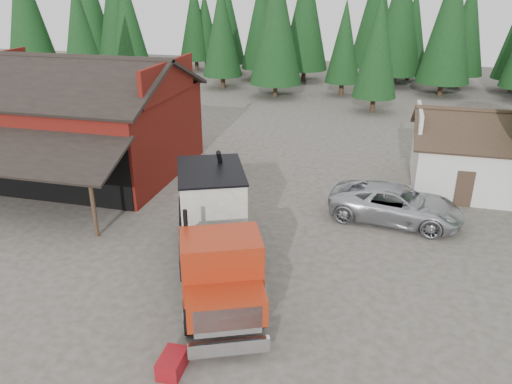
# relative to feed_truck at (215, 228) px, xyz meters

# --- Properties ---
(ground) EXTENTS (120.00, 120.00, 0.00)m
(ground) POSITION_rel_feed_truck_xyz_m (-0.98, -0.27, -2.16)
(ground) COLOR #4B453B
(ground) RESTS_ON ground
(red_barn) EXTENTS (12.80, 13.63, 7.18)m
(red_barn) POSITION_rel_feed_truck_xyz_m (-11.98, 9.63, 0.53)
(red_barn) COLOR maroon
(red_barn) RESTS_ON ground
(farmhouse) EXTENTS (8.60, 6.42, 4.65)m
(farmhouse) POSITION_rel_feed_truck_xyz_m (12.02, 12.73, -0.50)
(farmhouse) COLOR silver
(farmhouse) RESTS_ON ground
(conifer_backdrop) EXTENTS (76.00, 16.00, 16.00)m
(conifer_backdrop) POSITION_rel_feed_truck_xyz_m (-0.98, 41.73, -2.16)
(conifer_backdrop) COLOR black
(conifer_backdrop) RESTS_ON ground
(near_pine_a) EXTENTS (4.40, 4.40, 11.40)m
(near_pine_a) POSITION_rel_feed_truck_xyz_m (-22.98, 27.73, 4.23)
(near_pine_a) COLOR #382619
(near_pine_a) RESTS_ON ground
(near_pine_b) EXTENTS (3.96, 3.96, 10.40)m
(near_pine_b) POSITION_rel_feed_truck_xyz_m (5.02, 29.73, 3.72)
(near_pine_b) COLOR #382619
(near_pine_b) RESTS_ON ground
(near_pine_d) EXTENTS (5.28, 5.28, 13.40)m
(near_pine_d) POSITION_rel_feed_truck_xyz_m (-4.98, 33.73, 5.23)
(near_pine_d) COLOR #382619
(near_pine_d) RESTS_ON ground
(feed_truck) EXTENTS (6.52, 10.50, 4.63)m
(feed_truck) POSITION_rel_feed_truck_xyz_m (0.00, 0.00, 0.00)
(feed_truck) COLOR black
(feed_truck) RESTS_ON ground
(silver_car) EXTENTS (6.83, 3.86, 1.80)m
(silver_car) POSITION_rel_feed_truck_xyz_m (7.02, 7.06, -1.26)
(silver_car) COLOR #B1B2B9
(silver_car) RESTS_ON ground
(equip_box) EXTENTS (0.72, 1.11, 0.60)m
(equip_box) POSITION_rel_feed_truck_xyz_m (0.41, -5.51, -1.86)
(equip_box) COLOR maroon
(equip_box) RESTS_ON ground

